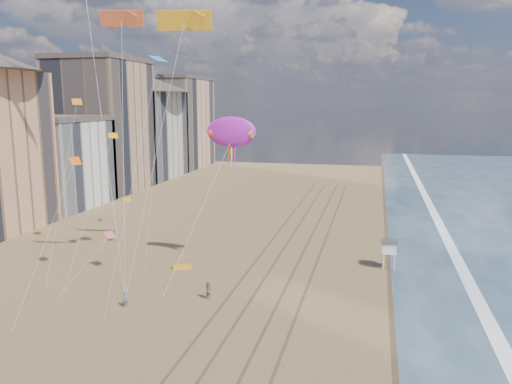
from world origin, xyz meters
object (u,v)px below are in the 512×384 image
grounded_kite (182,267)px  kite_flyer_b (208,291)px  show_kite (231,132)px  lifeguard_stand (389,247)px  kite_flyer_a (126,299)px

grounded_kite → kite_flyer_b: kite_flyer_b is taller
show_kite → kite_flyer_b: show_kite is taller
lifeguard_stand → show_kite: (-17.70, -5.05, 13.51)m
kite_flyer_b → lifeguard_stand: bearing=50.9°
grounded_kite → kite_flyer_a: bearing=-126.1°
grounded_kite → show_kite: show_kite is taller
grounded_kite → kite_flyer_b: 10.53m
grounded_kite → kite_flyer_a: (-0.89, -12.07, 0.63)m
show_kite → kite_flyer_b: bearing=-89.6°
lifeguard_stand → show_kite: size_ratio=0.18×
lifeguard_stand → grounded_kite: 24.61m
kite_flyer_b → grounded_kite: bearing=139.3°
lifeguard_stand → kite_flyer_a: lifeguard_stand is taller
kite_flyer_b → kite_flyer_a: bearing=-140.2°
lifeguard_stand → kite_flyer_b: (-17.65, -13.82, -1.74)m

